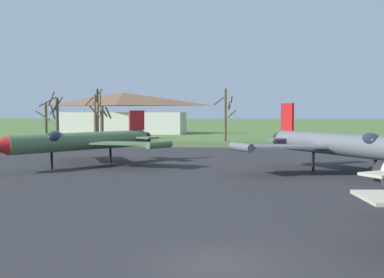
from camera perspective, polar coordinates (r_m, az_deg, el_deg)
ground_plane at (r=14.85m, az=3.27°, el=-15.64°), size 600.00×600.00×0.00m
asphalt_apron at (r=31.85m, az=3.76°, el=-5.27°), size 75.61×58.19×0.05m
grass_verge_strip at (r=66.76m, az=3.97°, el=-0.70°), size 135.61×12.00×0.06m
jet_fighter_front_left at (r=35.70m, az=18.59°, el=-0.67°), size 14.15×15.86×5.59m
jet_fighter_rear_left at (r=40.99m, az=-13.61°, el=-0.23°), size 14.00×14.73×4.96m
bare_tree_far_left at (r=75.66m, az=-17.73°, el=2.37°), size 2.96×2.97×7.29m
bare_tree_left_of_center at (r=77.37m, az=-16.55°, el=2.71°), size 1.97×2.28×8.16m
bare_tree_center at (r=78.93m, az=-11.72°, el=3.25°), size 1.59×1.59×8.78m
bare_tree_right_of_center at (r=77.64m, az=-11.99°, el=2.89°), size 3.28×3.30×8.21m
bare_tree_far_right at (r=73.53m, az=-11.19°, el=2.19°), size 2.38×2.38×6.35m
bare_tree_backdrop_extra at (r=74.47m, az=4.25°, el=3.28°), size 3.80×3.04×8.56m
visitor_building at (r=102.48m, az=-8.58°, el=3.21°), size 29.05×11.03×9.06m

